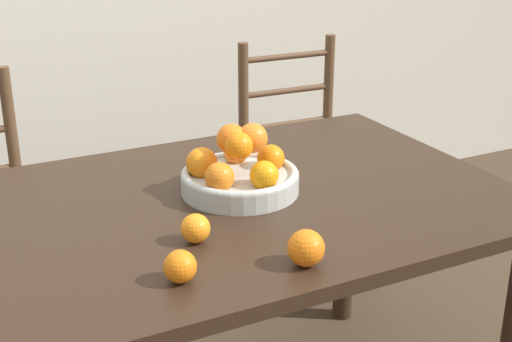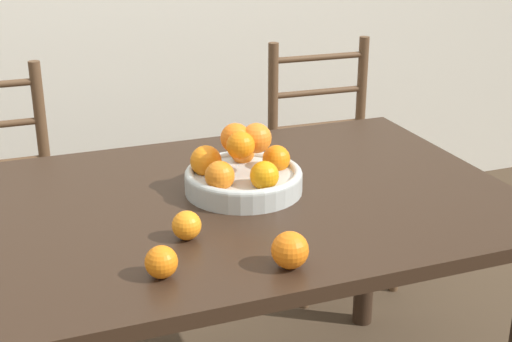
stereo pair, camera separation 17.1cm
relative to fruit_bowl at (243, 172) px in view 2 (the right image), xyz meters
The scene contains 6 objects.
dining_table 0.19m from the fruit_bowl, 166.13° to the right, with size 1.57×0.95×0.75m.
fruit_bowl is the anchor object (origin of this frame).
orange_loose_0 0.46m from the fruit_bowl, 130.05° to the right, with size 0.07×0.07×0.07m.
orange_loose_1 0.41m from the fruit_bowl, 96.12° to the right, with size 0.08×0.08×0.08m.
orange_loose_2 0.29m from the fruit_bowl, 134.54° to the right, with size 0.07×0.07×0.07m.
chair_right 1.03m from the fruit_bowl, 49.90° to the left, with size 0.43×0.41×0.94m.
Camera 2 is at (-0.44, -1.56, 1.46)m, focal length 50.00 mm.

